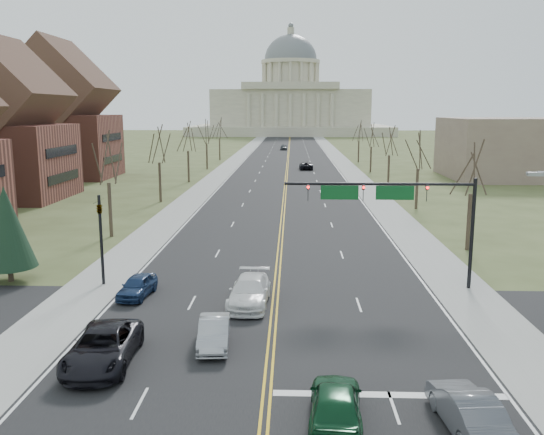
# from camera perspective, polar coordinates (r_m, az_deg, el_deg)

# --- Properties ---
(ground) EXTENTS (600.00, 600.00, 0.00)m
(ground) POSITION_cam_1_polar(r_m,az_deg,el_deg) (25.55, -0.41, -15.96)
(ground) COLOR #404924
(ground) RESTS_ON ground
(road) EXTENTS (20.00, 380.00, 0.01)m
(road) POSITION_cam_1_polar(r_m,az_deg,el_deg) (133.31, 1.58, 5.75)
(road) COLOR black
(road) RESTS_ON ground
(cross_road) EXTENTS (120.00, 14.00, 0.01)m
(cross_road) POSITION_cam_1_polar(r_m,az_deg,el_deg) (31.02, 0.06, -10.98)
(cross_road) COLOR black
(cross_road) RESTS_ON ground
(sidewalk_left) EXTENTS (4.00, 380.00, 0.03)m
(sidewalk_left) POSITION_cam_1_polar(r_m,az_deg,el_deg) (133.94, -3.58, 5.76)
(sidewalk_left) COLOR gray
(sidewalk_left) RESTS_ON ground
(sidewalk_right) EXTENTS (4.00, 380.00, 0.03)m
(sidewalk_right) POSITION_cam_1_polar(r_m,az_deg,el_deg) (133.76, 6.76, 5.70)
(sidewalk_right) COLOR gray
(sidewalk_right) RESTS_ON ground
(center_line) EXTENTS (0.42, 380.00, 0.01)m
(center_line) POSITION_cam_1_polar(r_m,az_deg,el_deg) (133.31, 1.58, 5.75)
(center_line) COLOR gold
(center_line) RESTS_ON road
(edge_line_left) EXTENTS (0.15, 380.00, 0.01)m
(edge_line_left) POSITION_cam_1_polar(r_m,az_deg,el_deg) (133.74, -2.64, 5.76)
(edge_line_left) COLOR silver
(edge_line_left) RESTS_ON road
(edge_line_right) EXTENTS (0.15, 380.00, 0.01)m
(edge_line_right) POSITION_cam_1_polar(r_m,az_deg,el_deg) (133.60, 5.81, 5.71)
(edge_line_right) COLOR silver
(edge_line_right) RESTS_ON road
(stop_bar) EXTENTS (9.50, 0.50, 0.01)m
(stop_bar) POSITION_cam_1_polar(r_m,az_deg,el_deg) (24.96, 11.56, -16.83)
(stop_bar) COLOR silver
(stop_bar) RESTS_ON road
(capitol) EXTENTS (90.00, 60.00, 50.00)m
(capitol) POSITION_cam_1_polar(r_m,az_deg,el_deg) (272.74, 1.83, 11.25)
(capitol) COLOR beige
(capitol) RESTS_ON ground
(signal_mast) EXTENTS (12.12, 0.44, 7.20)m
(signal_mast) POSITION_cam_1_polar(r_m,az_deg,el_deg) (37.32, 11.97, 1.67)
(signal_mast) COLOR black
(signal_mast) RESTS_ON ground
(signal_left) EXTENTS (0.32, 0.36, 6.00)m
(signal_left) POSITION_cam_1_polar(r_m,az_deg,el_deg) (39.17, -16.61, -1.17)
(signal_left) COLOR black
(signal_left) RESTS_ON ground
(tree_r_0) EXTENTS (3.74, 3.74, 8.50)m
(tree_r_0) POSITION_cam_1_polar(r_m,az_deg,el_deg) (49.26, 19.20, 4.37)
(tree_r_0) COLOR #34261F
(tree_r_0) RESTS_ON ground
(tree_l_0) EXTENTS (3.96, 3.96, 9.00)m
(tree_l_0) POSITION_cam_1_polar(r_m,az_deg,el_deg) (53.61, -15.98, 5.44)
(tree_l_0) COLOR #34261F
(tree_l_0) RESTS_ON ground
(tree_r_1) EXTENTS (3.74, 3.74, 8.50)m
(tree_r_1) POSITION_cam_1_polar(r_m,az_deg,el_deg) (68.55, 14.32, 6.25)
(tree_r_1) COLOR #34261F
(tree_r_1) RESTS_ON ground
(tree_l_1) EXTENTS (3.96, 3.96, 9.00)m
(tree_l_1) POSITION_cam_1_polar(r_m,az_deg,el_deg) (72.84, -11.16, 6.93)
(tree_l_1) COLOR #34261F
(tree_l_1) RESTS_ON ground
(tree_r_2) EXTENTS (3.74, 3.74, 8.50)m
(tree_r_2) POSITION_cam_1_polar(r_m,az_deg,el_deg) (88.16, 11.58, 7.28)
(tree_r_2) COLOR #34261F
(tree_r_2) RESTS_ON ground
(tree_l_2) EXTENTS (3.96, 3.96, 9.00)m
(tree_l_2) POSITION_cam_1_polar(r_m,az_deg,el_deg) (92.41, -8.35, 7.77)
(tree_l_2) COLOR #34261F
(tree_l_2) RESTS_ON ground
(tree_r_3) EXTENTS (3.74, 3.74, 8.50)m
(tree_r_3) POSITION_cam_1_polar(r_m,az_deg,el_deg) (107.91, 9.83, 7.92)
(tree_r_3) COLOR #34261F
(tree_r_3) RESTS_ON ground
(tree_l_3) EXTENTS (3.96, 3.96, 9.00)m
(tree_l_3) POSITION_cam_1_polar(r_m,az_deg,el_deg) (112.12, -6.52, 8.30)
(tree_l_3) COLOR #34261F
(tree_l_3) RESTS_ON ground
(tree_r_4) EXTENTS (3.74, 3.74, 8.50)m
(tree_r_4) POSITION_cam_1_polar(r_m,az_deg,el_deg) (127.74, 8.62, 8.36)
(tree_r_4) COLOR #34261F
(tree_r_4) RESTS_ON ground
(tree_l_4) EXTENTS (3.96, 3.96, 9.00)m
(tree_l_4) POSITION_cam_1_polar(r_m,az_deg,el_deg) (131.92, -5.23, 8.67)
(tree_l_4) COLOR #34261F
(tree_l_4) RESTS_ON ground
(conifer_l) EXTENTS (3.64, 3.64, 6.50)m
(conifer_l) POSITION_cam_1_polar(r_m,az_deg,el_deg) (42.13, -24.81, -0.86)
(conifer_l) COLOR #34261F
(conifer_l) RESTS_ON ground
(bldg_left_mid) EXTENTS (15.10, 14.28, 20.75)m
(bldg_left_mid) POSITION_cam_1_polar(r_m,az_deg,el_deg) (81.71, -25.14, 7.64)
(bldg_left_mid) COLOR brown
(bldg_left_mid) RESTS_ON ground
(bldg_left_far) EXTENTS (17.10, 14.28, 23.25)m
(bldg_left_far) POSITION_cam_1_polar(r_m,az_deg,el_deg) (104.38, -20.18, 8.99)
(bldg_left_far) COLOR brown
(bldg_left_far) RESTS_ON ground
(bldg_right_mass) EXTENTS (25.00, 20.00, 10.00)m
(bldg_right_mass) POSITION_cam_1_polar(r_m,az_deg,el_deg) (106.44, 23.66, 6.31)
(bldg_right_mass) COLOR #725C51
(bldg_right_mass) RESTS_ON ground
(car_nb_inner_lead) EXTENTS (2.26, 4.91, 1.63)m
(car_nb_inner_lead) POSITION_cam_1_polar(r_m,az_deg,el_deg) (22.33, 6.33, -17.81)
(car_nb_inner_lead) COLOR #0D3C1F
(car_nb_inner_lead) RESTS_ON road
(car_nb_outer_lead) EXTENTS (2.08, 4.78, 1.53)m
(car_nb_outer_lead) POSITION_cam_1_polar(r_m,az_deg,el_deg) (23.02, 18.78, -17.56)
(car_nb_outer_lead) COLOR #505359
(car_nb_outer_lead) RESTS_ON road
(car_sb_inner_lead) EXTENTS (1.77, 4.27, 1.37)m
(car_sb_inner_lead) POSITION_cam_1_polar(r_m,az_deg,el_deg) (28.86, -5.76, -11.26)
(car_sb_inner_lead) COLOR #919499
(car_sb_inner_lead) RESTS_ON road
(car_sb_outer_lead) EXTENTS (3.01, 6.04, 1.64)m
(car_sb_outer_lead) POSITION_cam_1_polar(r_m,az_deg,el_deg) (27.83, -16.42, -12.22)
(car_sb_outer_lead) COLOR black
(car_sb_outer_lead) RESTS_ON road
(car_sb_inner_second) EXTENTS (2.54, 5.69, 1.62)m
(car_sb_inner_second) POSITION_cam_1_polar(r_m,az_deg,el_deg) (34.40, -2.24, -7.33)
(car_sb_inner_second) COLOR silver
(car_sb_inner_second) RESTS_ON road
(car_sb_outer_second) EXTENTS (2.01, 4.10, 1.34)m
(car_sb_outer_second) POSITION_cam_1_polar(r_m,az_deg,el_deg) (36.81, -13.21, -6.62)
(car_sb_outer_second) COLOR #16294E
(car_sb_outer_second) RESTS_ON road
(car_far_nb) EXTENTS (2.63, 5.37, 1.47)m
(car_far_nb) POSITION_cam_1_polar(r_m,az_deg,el_deg) (111.80, 3.39, 5.16)
(car_far_nb) COLOR black
(car_far_nb) RESTS_ON road
(car_far_sb) EXTENTS (1.90, 4.71, 1.60)m
(car_far_sb) POSITION_cam_1_polar(r_m,az_deg,el_deg) (165.91, 1.17, 7.00)
(car_far_sb) COLOR #4B4F53
(car_far_sb) RESTS_ON road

